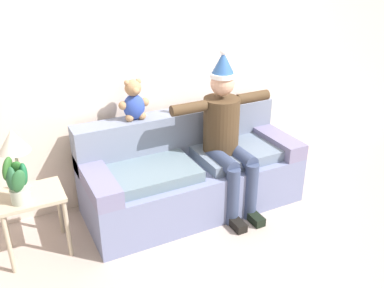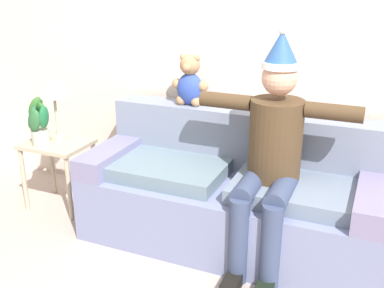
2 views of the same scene
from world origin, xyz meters
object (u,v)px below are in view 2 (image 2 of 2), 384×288
at_px(teddy_bear, 190,82).
at_px(table_lamp, 54,89).
at_px(couch, 233,194).
at_px(person_seated, 271,150).
at_px(potted_plant, 39,122).
at_px(side_table, 58,154).

relative_size(teddy_bear, table_lamp, 0.72).
relative_size(couch, table_lamp, 3.89).
xyz_separation_m(couch, person_seated, (0.29, -0.17, 0.44)).
bearing_deg(potted_plant, teddy_bear, 21.04).
height_order(couch, person_seated, person_seated).
height_order(table_lamp, potted_plant, table_lamp).
distance_m(side_table, potted_plant, 0.31).
height_order(side_table, table_lamp, table_lamp).
height_order(couch, teddy_bear, teddy_bear).
distance_m(table_lamp, potted_plant, 0.29).
height_order(couch, potted_plant, potted_plant).
distance_m(teddy_bear, table_lamp, 1.10).
distance_m(couch, teddy_bear, 0.88).
relative_size(person_seated, potted_plant, 3.95).
height_order(teddy_bear, table_lamp, teddy_bear).
bearing_deg(table_lamp, potted_plant, -100.64).
xyz_separation_m(couch, table_lamp, (-1.51, 0.00, 0.62)).
bearing_deg(person_seated, teddy_bear, 150.39).
bearing_deg(teddy_bear, table_lamp, -166.74).
xyz_separation_m(person_seated, teddy_bear, (-0.74, 0.42, 0.28)).
bearing_deg(side_table, table_lamp, 117.52).
distance_m(side_table, table_lamp, 0.52).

